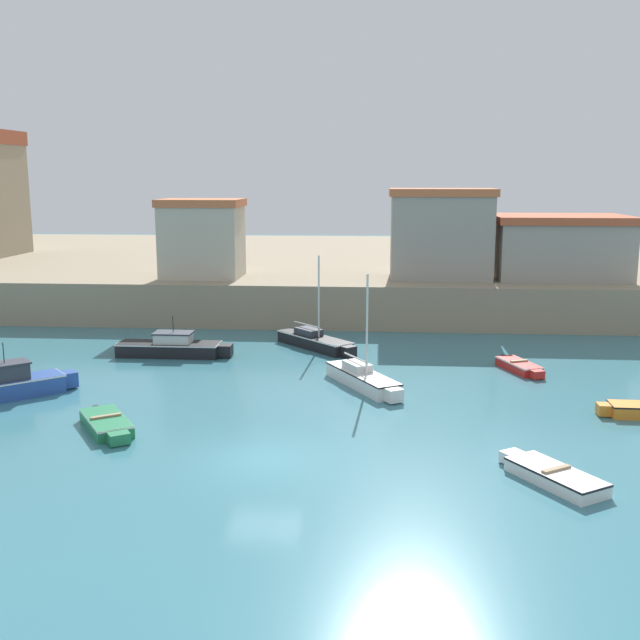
% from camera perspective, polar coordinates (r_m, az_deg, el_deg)
% --- Properties ---
extents(ground_plane, '(200.00, 200.00, 0.00)m').
position_cam_1_polar(ground_plane, '(26.28, -4.30, -10.52)').
color(ground_plane, teal).
extents(quay_seawall, '(120.00, 40.00, 2.82)m').
position_cam_1_polar(quay_seawall, '(66.53, 1.09, 3.86)').
color(quay_seawall, gray).
rests_on(quay_seawall, ground).
extents(dinghy_green_0, '(2.99, 3.76, 0.56)m').
position_cam_1_polar(dinghy_green_0, '(30.04, -15.92, -7.59)').
color(dinghy_green_0, '#237A4C').
rests_on(dinghy_green_0, ground).
extents(sailboat_black_1, '(4.82, 5.06, 5.29)m').
position_cam_1_polar(sailboat_black_1, '(42.32, -0.37, -1.58)').
color(sailboat_black_1, black).
rests_on(sailboat_black_1, ground).
extents(dinghy_white_2, '(2.99, 3.82, 0.53)m').
position_cam_1_polar(dinghy_white_2, '(25.38, 17.31, -11.19)').
color(dinghy_white_2, white).
rests_on(dinghy_white_2, ground).
extents(motorboat_black_3, '(6.23, 1.64, 2.22)m').
position_cam_1_polar(motorboat_black_3, '(41.25, -11.20, -2.03)').
color(motorboat_black_3, black).
rests_on(motorboat_black_3, ground).
extents(sailboat_white_5, '(3.68, 5.39, 5.31)m').
position_cam_1_polar(sailboat_white_5, '(34.67, 3.30, -4.42)').
color(sailboat_white_5, white).
rests_on(sailboat_white_5, ground).
extents(motorboat_blue_6, '(5.28, 4.84, 2.49)m').
position_cam_1_polar(motorboat_blue_6, '(35.61, -22.93, -4.62)').
color(motorboat_blue_6, '#284C9E').
rests_on(motorboat_blue_6, ground).
extents(dinghy_red_7, '(2.03, 3.41, 0.54)m').
position_cam_1_polar(dinghy_red_7, '(38.71, 14.98, -3.41)').
color(dinghy_red_7, red).
rests_on(dinghy_red_7, ground).
extents(harbor_shed_near_wharf, '(8.91, 6.66, 4.19)m').
position_cam_1_polar(harbor_shed_near_wharf, '(53.18, 17.72, 5.39)').
color(harbor_shed_near_wharf, gray).
rests_on(harbor_shed_near_wharf, quay_seawall).
extents(harbor_shed_mid_row, '(6.91, 4.40, 5.96)m').
position_cam_1_polar(harbor_shed_mid_row, '(50.84, 9.18, 6.53)').
color(harbor_shed_mid_row, gray).
rests_on(harbor_shed_mid_row, quay_seawall).
extents(harbor_shed_far_end, '(5.45, 4.24, 5.26)m').
position_cam_1_polar(harbor_shed_far_end, '(51.34, -8.96, 6.19)').
color(harbor_shed_far_end, '#BCB29E').
rests_on(harbor_shed_far_end, quay_seawall).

